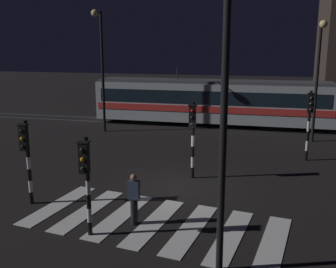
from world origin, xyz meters
The scene contains 13 objects.
ground_plane centered at (0.00, 0.00, 0.00)m, with size 120.00×120.00×0.00m, color black.
rail_near centered at (0.00, 12.21, 0.01)m, with size 80.00×0.12×0.03m, color #59595E.
rail_far centered at (0.00, 13.65, 0.01)m, with size 80.00×0.12×0.03m, color #59595E.
crosswalk_zebra centered at (0.00, -3.43, 0.01)m, with size 8.80×4.97×0.02m.
traffic_light_corner_near_left centered at (-4.82, -3.07, 2.05)m, with size 0.36×0.42×3.11m.
traffic_light_kerb_mid_left centered at (-1.67, -4.84, 2.04)m, with size 0.36×0.42×3.10m.
traffic_light_corner_far_right centered at (5.49, 5.19, 2.32)m, with size 0.36×0.42×3.52m.
traffic_light_median_centre centered at (0.41, 1.16, 2.21)m, with size 0.36×0.42×3.34m.
street_lamp_near_kerb centered at (2.40, -6.00, 4.57)m, with size 0.44×1.21×7.21m.
street_lamp_trackside_right centered at (6.20, 9.32, 4.46)m, with size 0.44×1.21×7.01m.
street_lamp_trackside_left centered at (-7.05, 9.00, 4.89)m, with size 0.44×1.21×7.80m.
tram centered at (-0.39, 12.92, 1.75)m, with size 16.79×2.58×4.15m.
pedestrian_waiting_at_kerb centered at (-0.59, -3.70, 0.88)m, with size 0.36×0.24×1.71m.
Camera 1 is at (3.33, -15.02, 5.73)m, focal length 42.35 mm.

